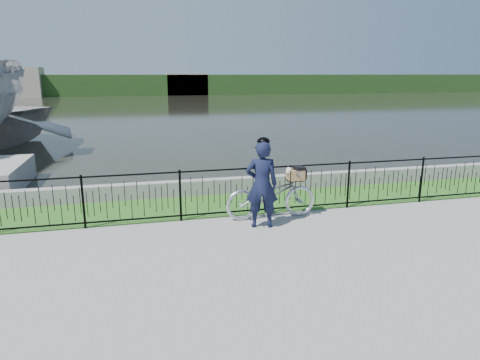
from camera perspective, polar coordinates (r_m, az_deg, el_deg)
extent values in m
plane|color=gray|center=(8.23, 0.39, -8.50)|extent=(120.00, 120.00, 0.00)
cube|color=#30641F|center=(10.62, -3.04, -3.25)|extent=(60.00, 2.00, 0.01)
plane|color=black|center=(40.53, -11.23, 9.29)|extent=(120.00, 120.00, 0.00)
cube|color=gray|center=(11.51, -3.99, -0.88)|extent=(60.00, 0.30, 0.40)
cube|color=#26471B|center=(67.41, -12.45, 12.28)|extent=(120.00, 6.00, 3.00)
cube|color=#A29682|center=(67.34, -28.22, 11.41)|extent=(8.00, 4.00, 4.00)
cube|color=#A29682|center=(66.35, -7.11, 12.56)|extent=(6.00, 3.00, 3.20)
imported|color=silver|center=(9.52, 4.14, -1.95)|extent=(2.05, 0.72, 1.08)
cube|color=black|center=(9.63, 7.41, -0.04)|extent=(0.38, 0.18, 0.02)
cube|color=olive|center=(9.63, 7.42, 0.01)|extent=(0.37, 0.30, 0.01)
cube|color=olive|center=(9.73, 7.13, 0.88)|extent=(0.37, 0.02, 0.25)
cube|color=olive|center=(9.47, 7.75, 0.50)|extent=(0.37, 0.02, 0.25)
cube|color=olive|center=(9.66, 8.42, 0.75)|extent=(0.02, 0.30, 0.25)
cube|color=olive|center=(9.54, 6.44, 0.63)|extent=(0.02, 0.30, 0.25)
cube|color=black|center=(9.59, 7.92, 1.62)|extent=(0.20, 0.32, 0.06)
cube|color=black|center=(9.66, 8.52, 0.90)|extent=(0.02, 0.32, 0.20)
ellipsoid|color=silver|center=(9.59, 7.33, 0.71)|extent=(0.31, 0.22, 0.20)
sphere|color=silver|center=(9.50, 6.57, 1.23)|extent=(0.15, 0.15, 0.15)
sphere|color=silver|center=(9.47, 6.32, 1.02)|extent=(0.07, 0.07, 0.07)
sphere|color=black|center=(9.45, 6.20, 0.97)|extent=(0.02, 0.02, 0.02)
cone|color=#9F7242|center=(9.54, 6.46, 1.66)|extent=(0.06, 0.08, 0.08)
cone|color=#9F7242|center=(9.46, 6.78, 1.54)|extent=(0.06, 0.08, 0.08)
imported|color=black|center=(8.86, 2.90, -0.62)|extent=(0.75, 0.57, 1.83)
ellipsoid|color=black|center=(8.67, 2.97, 5.12)|extent=(0.26, 0.29, 0.18)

